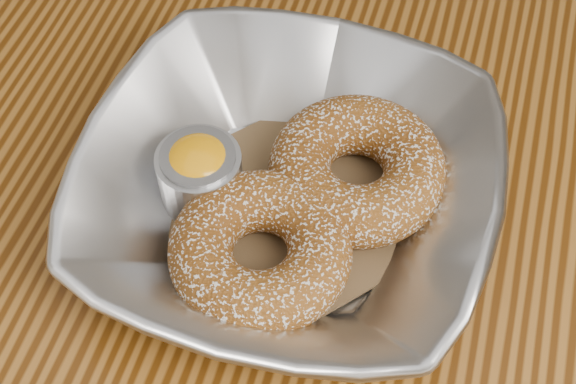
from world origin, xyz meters
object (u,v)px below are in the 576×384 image
(table, at_px, (360,223))
(donut_back, at_px, (357,169))
(serving_bowl, at_px, (288,191))
(ramekin, at_px, (200,174))
(donut_front, at_px, (260,250))

(table, distance_m, donut_back, 0.14)
(table, height_order, donut_back, donut_back)
(table, xyz_separation_m, donut_back, (-0.00, -0.04, 0.13))
(serving_bowl, bearing_deg, table, 63.22)
(serving_bowl, relative_size, donut_back, 2.27)
(table, relative_size, serving_bowl, 4.79)
(ramekin, bearing_deg, donut_back, 19.97)
(table, distance_m, serving_bowl, 0.15)
(table, xyz_separation_m, serving_bowl, (-0.04, -0.07, 0.13))
(serving_bowl, relative_size, donut_front, 2.34)
(table, height_order, donut_front, donut_front)
(donut_front, relative_size, ramekin, 2.05)
(donut_front, bearing_deg, donut_back, 61.21)
(donut_back, height_order, ramekin, ramekin)
(ramekin, bearing_deg, serving_bowl, 4.03)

